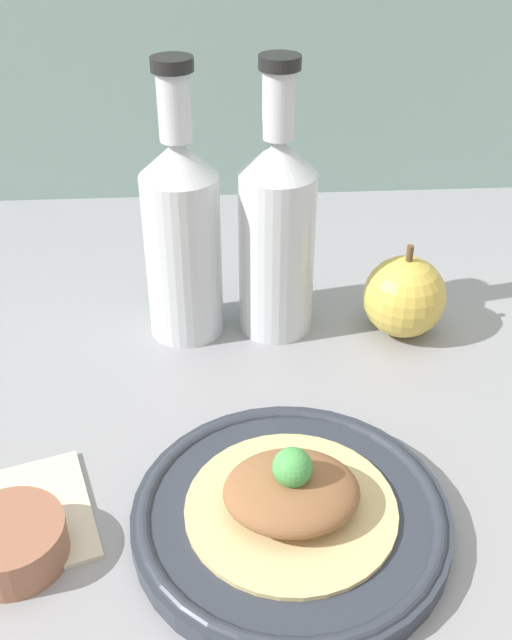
{
  "coord_description": "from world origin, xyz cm",
  "views": [
    {
      "loc": [
        -6.3,
        -48.86,
        44.82
      ],
      "look_at": [
        -2.96,
        3.85,
        9.88
      ],
      "focal_mm": 42.0,
      "sensor_mm": 36.0,
      "label": 1
    }
  ],
  "objects_px": {
    "dipping_bowl": "(12,542)",
    "apple": "(404,297)",
    "plate": "(291,516)",
    "cider_bottle_right": "(276,231)",
    "cider_bottle_left": "(182,234)",
    "plated_food": "(291,494)"
  },
  "relations": [
    {
      "from": "cider_bottle_left",
      "to": "apple",
      "type": "distance_m",
      "value": 0.24
    },
    {
      "from": "dipping_bowl",
      "to": "cider_bottle_right",
      "type": "bearing_deg",
      "value": 53.78
    },
    {
      "from": "plated_food",
      "to": "cider_bottle_right",
      "type": "distance_m",
      "value": 0.29
    },
    {
      "from": "plated_food",
      "to": "dipping_bowl",
      "type": "relative_size",
      "value": 2.03
    },
    {
      "from": "cider_bottle_left",
      "to": "dipping_bowl",
      "type": "xyz_separation_m",
      "value": [
        -0.12,
        -0.29,
        -0.1
      ]
    },
    {
      "from": "plated_food",
      "to": "apple",
      "type": "bearing_deg",
      "value": 60.85
    },
    {
      "from": "dipping_bowl",
      "to": "plate",
      "type": "bearing_deg",
      "value": 4.67
    },
    {
      "from": "plate",
      "to": "cider_bottle_right",
      "type": "distance_m",
      "value": 0.3
    },
    {
      "from": "dipping_bowl",
      "to": "apple",
      "type": "bearing_deg",
      "value": 38.26
    },
    {
      "from": "cider_bottle_right",
      "to": "apple",
      "type": "height_order",
      "value": "cider_bottle_right"
    },
    {
      "from": "cider_bottle_right",
      "to": "dipping_bowl",
      "type": "distance_m",
      "value": 0.38
    },
    {
      "from": "plated_food",
      "to": "apple",
      "type": "relative_size",
      "value": 1.58
    },
    {
      "from": "plated_food",
      "to": "dipping_bowl",
      "type": "distance_m",
      "value": 0.21
    },
    {
      "from": "cider_bottle_right",
      "to": "cider_bottle_left",
      "type": "bearing_deg",
      "value": 180.0
    },
    {
      "from": "plated_food",
      "to": "apple",
      "type": "height_order",
      "value": "apple"
    },
    {
      "from": "apple",
      "to": "dipping_bowl",
      "type": "relative_size",
      "value": 1.29
    },
    {
      "from": "plate",
      "to": "cider_bottle_right",
      "type": "xyz_separation_m",
      "value": [
        0.01,
        0.28,
        0.1
      ]
    },
    {
      "from": "dipping_bowl",
      "to": "cider_bottle_left",
      "type": "bearing_deg",
      "value": 67.49
    },
    {
      "from": "plated_food",
      "to": "dipping_bowl",
      "type": "xyz_separation_m",
      "value": [
        -0.2,
        -0.02,
        -0.02
      ]
    },
    {
      "from": "cider_bottle_right",
      "to": "plated_food",
      "type": "bearing_deg",
      "value": -92.38
    },
    {
      "from": "cider_bottle_left",
      "to": "plate",
      "type": "bearing_deg",
      "value": -73.54
    },
    {
      "from": "plate",
      "to": "apple",
      "type": "bearing_deg",
      "value": 60.85
    }
  ]
}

